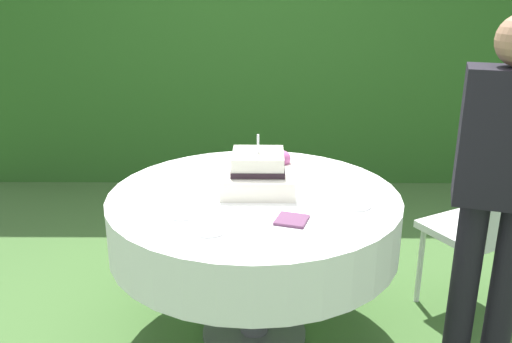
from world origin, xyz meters
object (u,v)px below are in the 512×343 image
(wedding_cake, at_px, (259,173))
(serving_plate_right, at_px, (357,205))
(serving_plate_left, at_px, (214,159))
(napkin_stack, at_px, (292,220))
(standing_person, at_px, (500,185))
(serving_plate_near, at_px, (210,229))
(cake_table, at_px, (254,220))
(serving_plate_far, at_px, (182,215))
(garden_chair, at_px, (484,223))

(wedding_cake, height_order, serving_plate_right, wedding_cake)
(serving_plate_left, height_order, napkin_stack, same)
(wedding_cake, xyz_separation_m, standing_person, (0.98, -0.36, 0.08))
(serving_plate_left, bearing_deg, serving_plate_near, -86.52)
(serving_plate_right, bearing_deg, serving_plate_near, -157.95)
(cake_table, height_order, serving_plate_near, serving_plate_near)
(serving_plate_far, distance_m, standing_person, 1.31)
(serving_plate_near, bearing_deg, serving_plate_left, 93.48)
(serving_plate_right, bearing_deg, standing_person, -15.76)
(wedding_cake, height_order, napkin_stack, wedding_cake)
(serving_plate_far, bearing_deg, wedding_cake, 44.58)
(serving_plate_left, bearing_deg, serving_plate_far, -95.73)
(serving_plate_near, relative_size, serving_plate_left, 1.01)
(serving_plate_far, relative_size, serving_plate_left, 0.79)
(serving_plate_near, relative_size, napkin_stack, 1.12)
(serving_plate_right, distance_m, napkin_stack, 0.34)
(cake_table, distance_m, napkin_stack, 0.37)
(wedding_cake, distance_m, standing_person, 1.04)
(cake_table, bearing_deg, serving_plate_right, -17.30)
(serving_plate_right, distance_m, standing_person, 0.59)
(napkin_stack, bearing_deg, serving_plate_near, -164.58)
(serving_plate_left, height_order, garden_chair, garden_chair)
(wedding_cake, height_order, garden_chair, wedding_cake)
(serving_plate_near, bearing_deg, cake_table, 66.44)
(serving_plate_left, relative_size, napkin_stack, 1.11)
(cake_table, xyz_separation_m, standing_person, (1.00, -0.30, 0.29))
(serving_plate_far, xyz_separation_m, serving_plate_left, (0.08, 0.75, 0.00))
(serving_plate_near, bearing_deg, wedding_cake, 67.11)
(serving_plate_near, distance_m, serving_plate_left, 0.89)
(serving_plate_right, xyz_separation_m, standing_person, (0.54, -0.15, 0.16))
(serving_plate_near, xyz_separation_m, serving_plate_far, (-0.13, 0.14, 0.00))
(cake_table, distance_m, standing_person, 1.08)
(wedding_cake, distance_m, serving_plate_left, 0.50)
(serving_plate_far, height_order, serving_plate_right, same)
(cake_table, xyz_separation_m, serving_plate_right, (0.45, -0.14, 0.14))
(serving_plate_right, xyz_separation_m, napkin_stack, (-0.29, -0.16, 0.00))
(wedding_cake, relative_size, napkin_stack, 2.74)
(standing_person, bearing_deg, cake_table, 163.54)
(napkin_stack, distance_m, garden_chair, 1.14)
(serving_plate_far, distance_m, napkin_stack, 0.46)
(wedding_cake, distance_m, serving_plate_right, 0.48)
(garden_chair, relative_size, standing_person, 0.56)
(wedding_cake, xyz_separation_m, serving_plate_right, (0.43, -0.21, -0.07))
(serving_plate_near, relative_size, serving_plate_right, 1.10)
(cake_table, relative_size, serving_plate_far, 12.42)
(wedding_cake, distance_m, serving_plate_far, 0.46)
(serving_plate_left, xyz_separation_m, standing_person, (1.22, -0.79, 0.16))
(serving_plate_left, xyz_separation_m, napkin_stack, (0.39, -0.80, 0.00))
(napkin_stack, bearing_deg, serving_plate_left, 115.74)
(serving_plate_left, relative_size, garden_chair, 0.16)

